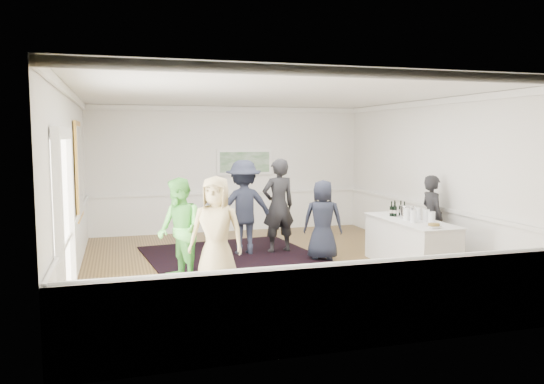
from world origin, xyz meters
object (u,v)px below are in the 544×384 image
object	(u,v)px
guest_tan	(216,232)
guest_navy	(323,220)
bartender	(432,218)
ice_bucket	(407,213)
guest_lilac	(216,227)
guest_dark_a	(244,208)
serving_table	(410,243)
nut_bowl	(434,226)
guest_green	(180,230)
guest_dark_b	(278,206)

from	to	relation	value
guest_tan	guest_navy	world-z (taller)	guest_tan
guest_tan	bartender	bearing A→B (deg)	33.08
ice_bucket	guest_lilac	bearing A→B (deg)	168.66
bartender	guest_dark_a	bearing A→B (deg)	69.34
guest_navy	ice_bucket	size ratio (longest dim) A/B	6.12
ice_bucket	guest_dark_a	bearing A→B (deg)	146.76
guest_dark_a	ice_bucket	bearing A→B (deg)	147.15
serving_table	guest_tan	size ratio (longest dim) A/B	1.23
serving_table	guest_dark_a	bearing A→B (deg)	144.49
guest_lilac	guest_dark_a	world-z (taller)	guest_dark_a
guest_lilac	guest_dark_a	distance (m)	1.35
guest_tan	nut_bowl	bearing A→B (deg)	13.92
guest_navy	guest_dark_a	bearing A→B (deg)	-9.37
guest_green	guest_dark_a	xyz separation A→B (m)	(1.51, 1.73, 0.10)
bartender	guest_dark_b	bearing A→B (deg)	64.15
nut_bowl	guest_navy	bearing A→B (deg)	122.48
ice_bucket	nut_bowl	world-z (taller)	ice_bucket
ice_bucket	guest_tan	bearing A→B (deg)	-173.56
bartender	guest_navy	bearing A→B (deg)	76.81
guest_dark_a	guest_dark_b	distance (m)	0.74
guest_tan	guest_green	distance (m)	0.71
guest_green	ice_bucket	xyz separation A→B (m)	(4.24, -0.06, 0.13)
guest_dark_a	ice_bucket	size ratio (longest dim) A/B	7.53
bartender	guest_tan	distance (m)	4.51
guest_green	ice_bucket	world-z (taller)	guest_green
guest_tan	ice_bucket	distance (m)	3.73
guest_dark_a	guest_dark_b	xyz separation A→B (m)	(0.74, -0.01, 0.01)
bartender	guest_dark_b	xyz separation A→B (m)	(-2.73, 1.48, 0.15)
serving_table	guest_green	distance (m)	4.27
serving_table	guest_dark_a	world-z (taller)	guest_dark_a
serving_table	ice_bucket	bearing A→B (deg)	90.39
guest_navy	ice_bucket	world-z (taller)	guest_navy
guest_green	ice_bucket	distance (m)	4.24
serving_table	guest_lilac	distance (m)	3.63
bartender	guest_lilac	bearing A→B (deg)	87.13
bartender	guest_tan	world-z (taller)	guest_tan
nut_bowl	bartender	bearing A→B (deg)	57.95
guest_tan	nut_bowl	world-z (taller)	guest_tan
serving_table	guest_lilac	bearing A→B (deg)	166.19
guest_navy	nut_bowl	xyz separation A→B (m)	(1.24, -1.94, 0.14)
guest_dark_b	guest_navy	bearing A→B (deg)	117.66
ice_bucket	nut_bowl	xyz separation A→B (m)	(-0.10, -1.06, -0.08)
serving_table	guest_tan	bearing A→B (deg)	-176.01
guest_tan	guest_navy	bearing A→B (deg)	52.81
guest_tan	guest_navy	size ratio (longest dim) A/B	1.14
guest_navy	nut_bowl	world-z (taller)	guest_navy
nut_bowl	guest_green	bearing A→B (deg)	164.93
guest_green	ice_bucket	bearing A→B (deg)	68.66
guest_green	bartender	bearing A→B (deg)	72.16
guest_green	guest_lilac	size ratio (longest dim) A/B	1.10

